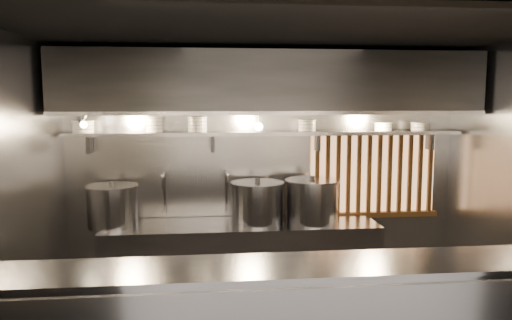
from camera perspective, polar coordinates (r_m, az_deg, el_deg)
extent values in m
plane|color=black|center=(4.31, 3.50, 14.19)|extent=(4.50, 4.50, 0.00)
plane|color=gray|center=(5.82, 0.96, -1.52)|extent=(4.50, 0.00, 4.50)
plane|color=gray|center=(4.57, -25.79, -4.54)|extent=(0.00, 3.00, 3.00)
cube|color=#939398|center=(3.53, 5.89, -11.95)|extent=(4.50, 0.56, 0.03)
cube|color=#939398|center=(5.65, -1.67, -11.69)|extent=(3.00, 0.70, 0.90)
cube|color=#939398|center=(5.59, 1.20, 3.08)|extent=(4.40, 0.34, 0.04)
cube|color=#2D2D30|center=(5.36, 1.51, 8.74)|extent=(4.40, 0.80, 0.65)
cube|color=#939398|center=(4.97, 2.11, 5.37)|extent=(4.40, 0.03, 0.04)
cube|color=#E6A467|center=(6.10, 13.21, -1.51)|extent=(1.50, 0.02, 0.92)
cube|color=brown|center=(6.00, 13.49, 3.06)|extent=(1.56, 0.06, 0.06)
cube|color=brown|center=(6.14, 13.24, -6.10)|extent=(1.56, 0.06, 0.06)
cube|color=brown|center=(5.86, 7.01, -1.71)|extent=(0.04, 0.04, 0.92)
cube|color=brown|center=(5.89, 8.19, -1.69)|extent=(0.04, 0.04, 0.92)
cube|color=brown|center=(5.92, 9.36, -1.66)|extent=(0.04, 0.04, 0.92)
cube|color=brown|center=(5.96, 10.52, -1.64)|extent=(0.04, 0.04, 0.92)
cube|color=brown|center=(5.99, 11.67, -1.61)|extent=(0.04, 0.04, 0.92)
cube|color=brown|center=(6.03, 12.80, -1.59)|extent=(0.04, 0.04, 0.92)
cube|color=brown|center=(6.07, 13.92, -1.56)|extent=(0.04, 0.04, 0.92)
cube|color=brown|center=(6.12, 15.02, -1.54)|extent=(0.04, 0.04, 0.92)
cube|color=brown|center=(6.16, 16.11, -1.51)|extent=(0.04, 0.04, 0.92)
cube|color=brown|center=(6.21, 17.18, -1.49)|extent=(0.04, 0.04, 0.92)
cube|color=brown|center=(6.26, 18.23, -1.46)|extent=(0.04, 0.04, 0.92)
cube|color=brown|center=(6.31, 19.26, -1.43)|extent=(0.05, 0.04, 0.92)
cylinder|color=silver|center=(5.78, -10.39, -3.80)|extent=(0.03, 0.03, 0.48)
sphere|color=silver|center=(5.74, -10.44, -1.45)|extent=(0.04, 0.04, 0.04)
cylinder|color=silver|center=(5.61, -10.54, -1.64)|extent=(0.03, 0.26, 0.03)
sphere|color=silver|center=(5.49, -10.65, -1.84)|extent=(0.04, 0.04, 0.04)
cylinder|color=silver|center=(5.50, -10.63, -2.56)|extent=(0.03, 0.03, 0.14)
cylinder|color=silver|center=(5.77, -3.43, -3.72)|extent=(0.03, 0.03, 0.48)
sphere|color=silver|center=(5.73, -3.45, -1.36)|extent=(0.04, 0.04, 0.04)
cylinder|color=silver|center=(5.60, -3.39, -1.55)|extent=(0.03, 0.26, 0.03)
sphere|color=silver|center=(5.47, -3.32, -1.75)|extent=(0.04, 0.04, 0.04)
cylinder|color=silver|center=(5.48, -3.32, -2.48)|extent=(0.03, 0.03, 0.14)
cone|color=#939398|center=(5.21, -19.39, 4.50)|extent=(0.25, 0.27, 0.20)
sphere|color=#FFE0B2|center=(5.18, -19.09, 3.84)|extent=(0.07, 0.07, 0.07)
cylinder|color=#2D2D30|center=(5.30, -19.17, 5.41)|extent=(0.02, 0.22, 0.02)
cylinder|color=#2D2D30|center=(5.45, 0.32, 4.67)|extent=(0.01, 0.01, 0.12)
sphere|color=#FFE0B2|center=(5.46, 0.31, 3.83)|extent=(0.09, 0.09, 0.09)
cylinder|color=#939398|center=(5.58, -16.10, -5.21)|extent=(0.66, 0.66, 0.42)
cylinder|color=#939398|center=(5.54, -16.17, -2.94)|extent=(0.70, 0.70, 0.03)
cylinder|color=#2D2D30|center=(5.53, -16.19, -2.59)|extent=(0.06, 0.06, 0.04)
cylinder|color=#939398|center=(5.50, 0.16, -5.06)|extent=(0.69, 0.69, 0.43)
cylinder|color=#939398|center=(5.45, 0.16, -2.70)|extent=(0.73, 0.73, 0.03)
cylinder|color=#2D2D30|center=(5.45, 0.16, -2.34)|extent=(0.06, 0.06, 0.04)
cylinder|color=#939398|center=(5.57, 6.41, -4.83)|extent=(0.63, 0.63, 0.45)
cylinder|color=#939398|center=(5.52, 6.44, -2.38)|extent=(0.67, 0.67, 0.03)
cylinder|color=#2D2D30|center=(5.52, 6.45, -2.03)|extent=(0.06, 0.06, 0.04)
cylinder|color=white|center=(5.69, -19.13, 3.17)|extent=(0.22, 0.22, 0.03)
cylinder|color=white|center=(5.69, -19.14, 3.55)|extent=(0.22, 0.22, 0.03)
cylinder|color=white|center=(5.69, -19.16, 3.94)|extent=(0.22, 0.22, 0.03)
cylinder|color=white|center=(5.69, -19.17, 4.22)|extent=(0.24, 0.24, 0.01)
cylinder|color=white|center=(5.57, -11.55, 3.34)|extent=(0.18, 0.18, 0.03)
cylinder|color=white|center=(5.57, -11.56, 3.73)|extent=(0.18, 0.18, 0.03)
cylinder|color=white|center=(5.57, -11.56, 4.12)|extent=(0.18, 0.18, 0.03)
cylinder|color=white|center=(5.57, -11.57, 4.51)|extent=(0.18, 0.18, 0.03)
cylinder|color=white|center=(5.56, -11.58, 4.80)|extent=(0.20, 0.20, 0.01)
cylinder|color=white|center=(5.55, -6.72, 3.42)|extent=(0.21, 0.21, 0.03)
cylinder|color=white|center=(5.54, -6.72, 3.81)|extent=(0.21, 0.21, 0.03)
cylinder|color=white|center=(5.54, -6.73, 4.20)|extent=(0.21, 0.21, 0.03)
cylinder|color=white|center=(5.54, -6.73, 4.59)|extent=(0.21, 0.21, 0.03)
cylinder|color=white|center=(5.54, -6.74, 4.88)|extent=(0.22, 0.22, 0.01)
cylinder|color=white|center=(5.67, 5.84, 3.50)|extent=(0.19, 0.19, 0.03)
cylinder|color=white|center=(5.66, 5.84, 3.88)|extent=(0.19, 0.19, 0.03)
cylinder|color=white|center=(5.66, 5.85, 4.27)|extent=(0.19, 0.19, 0.03)
cylinder|color=white|center=(5.66, 5.85, 4.55)|extent=(0.21, 0.21, 0.01)
cylinder|color=white|center=(5.91, 14.33, 3.46)|extent=(0.20, 0.20, 0.03)
cylinder|color=white|center=(5.91, 14.34, 3.83)|extent=(0.20, 0.20, 0.03)
cylinder|color=white|center=(5.91, 14.35, 4.10)|extent=(0.21, 0.21, 0.01)
cylinder|color=white|center=(6.08, 18.23, 3.42)|extent=(0.20, 0.20, 0.03)
cylinder|color=white|center=(6.08, 18.25, 3.78)|extent=(0.20, 0.20, 0.03)
cylinder|color=white|center=(6.08, 18.26, 4.04)|extent=(0.22, 0.22, 0.01)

